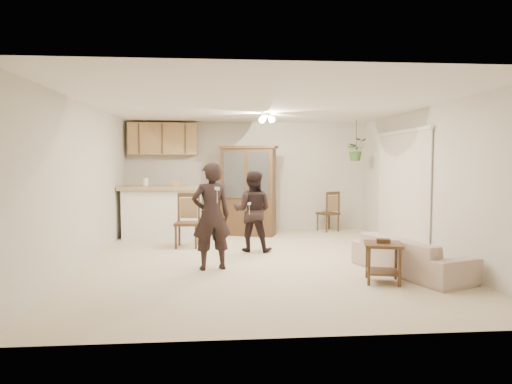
{
  "coord_description": "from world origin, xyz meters",
  "views": [
    {
      "loc": [
        -0.7,
        -7.28,
        1.63
      ],
      "look_at": [
        -0.05,
        0.4,
        1.09
      ],
      "focal_mm": 32.0,
      "sensor_mm": 36.0,
      "label": 1
    }
  ],
  "objects": [
    {
      "name": "floor",
      "position": [
        0.0,
        0.0,
        0.0
      ],
      "size": [
        6.5,
        6.5,
        0.0
      ],
      "primitive_type": "plane",
      "color": "beige",
      "rests_on": "ground"
    },
    {
      "name": "ceiling",
      "position": [
        0.0,
        0.0,
        2.5
      ],
      "size": [
        5.5,
        6.5,
        0.02
      ],
      "primitive_type": "cube",
      "color": "white",
      "rests_on": "wall_back"
    },
    {
      "name": "wall_back",
      "position": [
        0.0,
        3.25,
        1.25
      ],
      "size": [
        5.5,
        0.02,
        2.5
      ],
      "primitive_type": "cube",
      "color": "beige",
      "rests_on": "ground"
    },
    {
      "name": "wall_front",
      "position": [
        0.0,
        -3.25,
        1.25
      ],
      "size": [
        5.5,
        0.02,
        2.5
      ],
      "primitive_type": "cube",
      "color": "beige",
      "rests_on": "ground"
    },
    {
      "name": "wall_left",
      "position": [
        -2.75,
        0.0,
        1.25
      ],
      "size": [
        0.02,
        6.5,
        2.5
      ],
      "primitive_type": "cube",
      "color": "beige",
      "rests_on": "ground"
    },
    {
      "name": "wall_right",
      "position": [
        2.75,
        0.0,
        1.25
      ],
      "size": [
        0.02,
        6.5,
        2.5
      ],
      "primitive_type": "cube",
      "color": "beige",
      "rests_on": "ground"
    },
    {
      "name": "breakfast_bar",
      "position": [
        -1.85,
        2.35,
        0.5
      ],
      "size": [
        1.6,
        0.55,
        1.0
      ],
      "primitive_type": "cube",
      "color": "white",
      "rests_on": "floor"
    },
    {
      "name": "bar_top",
      "position": [
        -1.85,
        2.35,
        1.05
      ],
      "size": [
        1.75,
        0.7,
        0.08
      ],
      "primitive_type": "cube",
      "color": "tan",
      "rests_on": "breakfast_bar"
    },
    {
      "name": "upper_cabinets",
      "position": [
        -1.9,
        3.07,
        2.1
      ],
      "size": [
        1.5,
        0.34,
        0.7
      ],
      "primitive_type": "cube",
      "color": "olive",
      "rests_on": "wall_back"
    },
    {
      "name": "vertical_blinds",
      "position": [
        2.71,
        0.9,
        1.1
      ],
      "size": [
        0.06,
        2.3,
        2.1
      ],
      "primitive_type": null,
      "color": "silver",
      "rests_on": "wall_right"
    },
    {
      "name": "ceiling_fixture",
      "position": [
        0.2,
        1.2,
        2.4
      ],
      "size": [
        0.36,
        0.36,
        0.2
      ],
      "primitive_type": null,
      "color": "#FFE8BF",
      "rests_on": "ceiling"
    },
    {
      "name": "hanging_plant",
      "position": [
        2.3,
        2.4,
        1.85
      ],
      "size": [
        0.43,
        0.37,
        0.48
      ],
      "primitive_type": "imported",
      "color": "#2B5A24",
      "rests_on": "ceiling"
    },
    {
      "name": "plant_cord",
      "position": [
        2.3,
        2.4,
        2.17
      ],
      "size": [
        0.01,
        0.01,
        0.65
      ],
      "primitive_type": "cylinder",
      "color": "black",
      "rests_on": "ceiling"
    },
    {
      "name": "sofa",
      "position": [
        2.05,
        -1.06,
        0.37
      ],
      "size": [
        1.34,
        2.01,
        0.73
      ],
      "primitive_type": "imported",
      "rotation": [
        0.0,
        0.0,
        1.93
      ],
      "color": "beige",
      "rests_on": "floor"
    },
    {
      "name": "adult",
      "position": [
        -0.79,
        -0.54,
        0.9
      ],
      "size": [
        0.74,
        0.57,
        1.8
      ],
      "primitive_type": "imported",
      "rotation": [
        0.0,
        0.0,
        3.38
      ],
      "color": "black",
      "rests_on": "floor"
    },
    {
      "name": "child",
      "position": [
        -0.08,
        0.77,
        0.68
      ],
      "size": [
        0.76,
        0.65,
        1.35
      ],
      "primitive_type": "imported",
      "rotation": [
        0.0,
        0.0,
        2.9
      ],
      "color": "black",
      "rests_on": "floor"
    },
    {
      "name": "china_hutch",
      "position": [
        -0.03,
        2.53,
        0.95
      ],
      "size": [
        1.31,
        0.83,
        1.93
      ],
      "rotation": [
        0.0,
        0.0,
        -0.32
      ],
      "color": "#3B2415",
      "rests_on": "floor"
    },
    {
      "name": "side_table",
      "position": [
        1.49,
        -1.47,
        0.27
      ],
      "size": [
        0.59,
        0.59,
        0.59
      ],
      "rotation": [
        0.0,
        0.0,
        -0.26
      ],
      "color": "#3B2415",
      "rests_on": "floor"
    },
    {
      "name": "chair_bar",
      "position": [
        -1.26,
        1.23,
        0.28
      ],
      "size": [
        0.48,
        0.48,
        1.01
      ],
      "rotation": [
        0.0,
        0.0,
        -0.09
      ],
      "color": "#3B2415",
      "rests_on": "floor"
    },
    {
      "name": "chair_hutch_left",
      "position": [
        -0.8,
        2.86,
        0.31
      ],
      "size": [
        0.69,
        0.69,
        1.11
      ],
      "rotation": [
        0.0,
        0.0,
        -0.83
      ],
      "color": "#3B2415",
      "rests_on": "floor"
    },
    {
      "name": "chair_hutch_right",
      "position": [
        1.83,
        2.94,
        0.26
      ],
      "size": [
        0.54,
        0.54,
        0.92
      ],
      "rotation": [
        0.0,
        0.0,
        3.57
      ],
      "color": "#3B2415",
      "rests_on": "floor"
    },
    {
      "name": "controller_adult",
      "position": [
        -0.7,
        -0.9,
        1.23
      ],
      "size": [
        0.07,
        0.15,
        0.04
      ],
      "primitive_type": "cube",
      "rotation": [
        0.0,
        0.0,
        3.38
      ],
      "color": "white",
      "rests_on": "adult"
    },
    {
      "name": "controller_child",
      "position": [
        -0.16,
        0.44,
        0.89
      ],
      "size": [
        0.07,
        0.13,
        0.04
      ],
      "primitive_type": "cube",
      "rotation": [
        0.0,
        0.0,
        2.9
      ],
      "color": "white",
      "rests_on": "child"
    }
  ]
}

